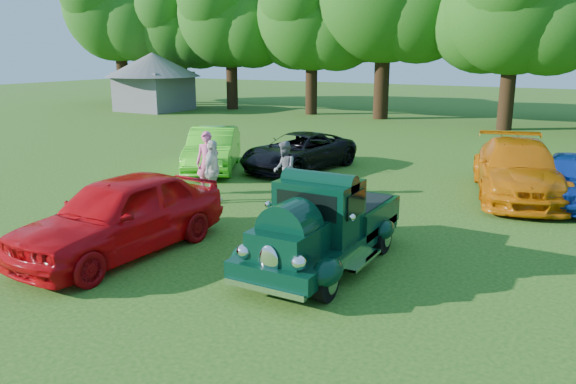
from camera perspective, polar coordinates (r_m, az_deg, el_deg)
The scene contains 11 objects.
ground at distance 10.61m, azimuth -1.97°, elevation -7.90°, with size 120.00×120.00×0.00m, color #204E12.
hero_pickup at distance 10.65m, azimuth 3.63°, elevation -3.64°, with size 2.02×4.34×1.69m.
red_convertible at distance 11.71m, azimuth -16.65°, elevation -2.23°, with size 1.89×4.70×1.60m, color red.
back_car_lime at distance 19.45m, azimuth -7.64°, elevation 4.34°, with size 1.52×4.35×1.43m, color #44D81C.
back_car_black at distance 19.31m, azimuth 1.08°, elevation 4.13°, with size 2.08×4.51×1.25m, color black.
back_car_orange at distance 16.92m, azimuth 22.32°, elevation 2.15°, with size 2.18×5.35×1.55m, color #CD6707.
back_car_blue at distance 16.69m, azimuth 26.85°, elevation 1.19°, with size 1.61×4.01×1.37m, color navy.
spectator_pink at distance 16.05m, azimuth -8.17°, elevation 2.92°, with size 0.66×0.43×1.80m, color #E35D8F.
spectator_grey at distance 15.74m, azimuth -0.37°, elevation 2.38°, with size 0.75×0.59×1.55m, color slate.
spectator_white at distance 15.16m, azimuth -7.68°, elevation 2.08°, with size 0.99×0.41×1.70m, color silver.
gazebo at distance 40.04m, azimuth -13.52°, elevation 11.49°, with size 6.40×6.40×3.90m.
Camera 1 is at (5.15, -8.38, 3.98)m, focal length 35.00 mm.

